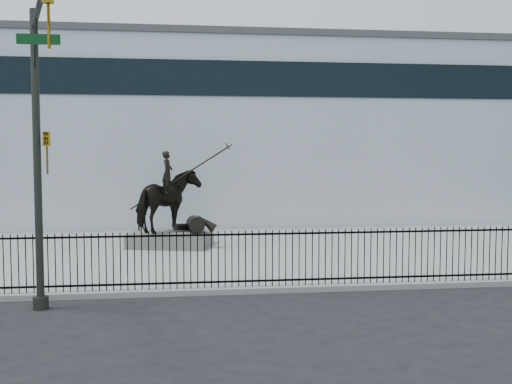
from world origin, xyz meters
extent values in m
plane|color=black|center=(0.00, 0.00, 0.00)|extent=(120.00, 120.00, 0.00)
cube|color=gray|center=(0.00, 7.00, 0.07)|extent=(30.00, 12.00, 0.15)
cube|color=silver|center=(0.00, 20.00, 4.50)|extent=(44.00, 14.00, 9.00)
cube|color=black|center=(0.00, 1.25, 0.30)|extent=(22.00, 0.05, 0.05)
cube|color=black|center=(0.00, 1.25, 1.55)|extent=(22.00, 0.05, 0.05)
cube|color=black|center=(0.00, 1.25, 0.90)|extent=(22.00, 0.03, 1.50)
cube|color=#5E5C56|center=(-4.08, 8.25, 0.42)|extent=(3.33, 2.67, 0.55)
imported|color=black|center=(-4.08, 8.25, 1.87)|extent=(2.49, 2.73, 2.34)
imported|color=black|center=(-4.17, 8.27, 2.94)|extent=(0.51, 0.65, 1.58)
cylinder|color=black|center=(-3.77, 8.17, 2.70)|extent=(3.66, 0.96, 2.38)
cylinder|color=#252822|center=(-7.00, 0.20, 0.15)|extent=(0.36, 0.36, 0.30)
cylinder|color=#252822|center=(-7.00, 0.20, 3.50)|extent=(0.18, 0.18, 7.00)
cylinder|color=#252822|center=(-6.40, -1.92, 6.60)|extent=(1.47, 4.84, 0.12)
imported|color=#C79116|center=(-5.80, -4.05, 5.97)|extent=(0.18, 0.22, 1.10)
imported|color=#C79116|center=(-6.78, 0.20, 3.70)|extent=(0.16, 0.20, 1.00)
cube|color=#0C3F19|center=(-6.64, -1.00, 6.10)|extent=(0.90, 0.03, 0.22)
camera|label=1|loc=(-3.69, -14.29, 3.76)|focal=42.00mm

